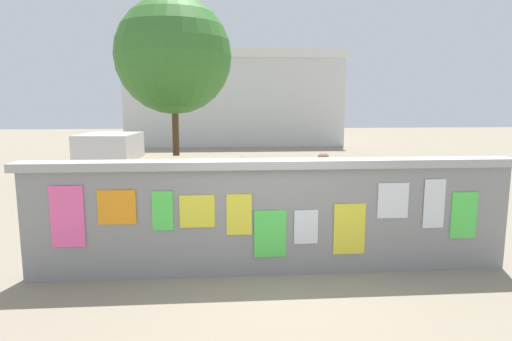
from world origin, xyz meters
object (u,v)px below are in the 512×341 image
Objects in this scene: motorcycle at (388,201)px; person_bystander at (392,195)px; person_walking at (323,185)px; auto_rickshaw_truck at (154,175)px; tree_roadside at (173,56)px; bicycle_near at (336,186)px.

motorcycle is 1.95m from person_bystander.
person_bystander is (0.98, -1.00, 0.00)m from person_walking.
person_walking is (3.50, -2.02, 0.09)m from auto_rickshaw_truck.
person_walking is 9.81m from tree_roadside.
auto_rickshaw_truck is 7.29m from tree_roadside.
auto_rickshaw_truck is at bearing 146.08° from person_bystander.
bicycle_near is (4.57, 0.99, -0.54)m from auto_rickshaw_truck.
motorcycle is 1.17× the size of person_bystander.
person_walking is at bearing -66.72° from tree_roadside.
person_walking is 1.40m from person_bystander.
tree_roadside is at bearing 130.77° from bicycle_near.
bicycle_near is at bearing 88.78° from person_bystander.
auto_rickshaw_truck is at bearing 150.00° from person_walking.
person_walking reaches higher than motorcycle.
motorcycle is 0.30× the size of tree_roadside.
auto_rickshaw_truck is 2.29× the size of person_bystander.
motorcycle is 10.08m from tree_roadside.
person_bystander is 11.06m from tree_roadside.
bicycle_near is 3.26m from person_walking.
person_walking reaches higher than bicycle_near.
auto_rickshaw_truck reaches higher than person_walking.
bicycle_near is at bearing 103.70° from motorcycle.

